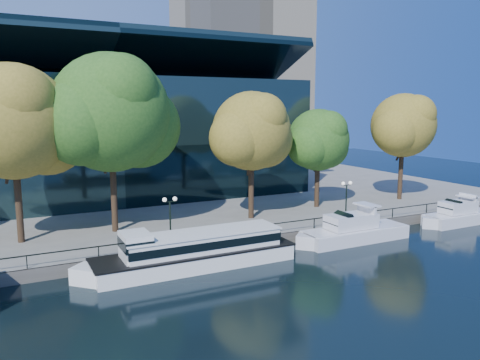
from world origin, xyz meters
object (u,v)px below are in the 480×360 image
tree_2 (113,115)px  tree_3 (253,133)px  tree_4 (319,141)px  lamp_1 (170,209)px  lamp_2 (346,192)px  cruiser_far (458,215)px  tree_1 (16,124)px  tree_5 (404,127)px  cruiser_near (351,231)px  tour_boat (191,250)px

tree_2 → tree_3: (13.78, -0.99, -1.85)m
tree_4 → lamp_1: bearing=-161.4°
lamp_1 → lamp_2: (18.67, 0.00, 0.00)m
cruiser_far → lamp_2: bearing=163.9°
tree_3 → tree_4: bearing=9.1°
cruiser_far → lamp_1: (-30.96, 3.55, 2.96)m
tree_1 → tree_2: (7.99, 0.01, 0.66)m
lamp_1 → tree_2: bearing=116.3°
cruiser_far → tree_1: tree_1 is taller
tree_3 → lamp_1: size_ratio=3.24×
tree_4 → tree_5: size_ratio=0.86×
cruiser_near → tree_4: (3.77, 10.44, 7.54)m
tree_5 → lamp_2: size_ratio=3.27×
cruiser_near → tree_4: bearing=70.1°
tour_boat → lamp_2: size_ratio=4.35×
tour_boat → tree_4: 23.40m
cruiser_near → cruiser_far: (14.60, 0.11, -0.05)m
cruiser_far → lamp_1: lamp_1 is taller
tour_boat → cruiser_near: size_ratio=1.48×
cruiser_near → lamp_2: size_ratio=2.94×
tree_3 → tree_2: bearing=175.9°
tour_boat → tree_4: tree_4 is taller
tree_3 → lamp_1: bearing=-153.9°
cruiser_near → lamp_1: 17.02m
tree_2 → tree_4: 23.43m
cruiser_near → tree_2: 24.28m
tour_boat → lamp_1: (-0.46, 3.65, 2.57)m
tree_3 → tree_5: (21.53, 0.58, 0.19)m
cruiser_near → tree_5: 20.57m
cruiser_near → lamp_2: (2.31, 3.66, 2.91)m
cruiser_near → tree_2: tree_2 is taller
tour_boat → cruiser_far: size_ratio=1.79×
tree_1 → tree_4: (31.20, 0.54, -2.46)m
tour_boat → lamp_1: 4.49m
tree_2 → tour_boat: bearing=-70.3°
cruiser_near → tree_3: 13.75m
tree_1 → tree_3: (21.77, -0.98, -1.19)m
cruiser_near → lamp_1: size_ratio=2.94×
tree_5 → tour_boat: bearing=-163.4°
tour_boat → tree_1: tree_1 is taller
tree_1 → lamp_1: (11.07, -6.23, -7.09)m
cruiser_near → tree_3: bearing=122.4°
cruiser_far → tour_boat: bearing=-179.8°
tour_boat → tree_5: bearing=16.6°
cruiser_near → tree_3: (-5.66, 8.92, 8.81)m
tree_2 → lamp_2: size_ratio=4.04×
cruiser_near → tree_1: 30.83m
cruiser_far → tree_4: tree_4 is taller
tour_boat → tree_2: size_ratio=1.08×
tree_2 → tree_4: tree_2 is taller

